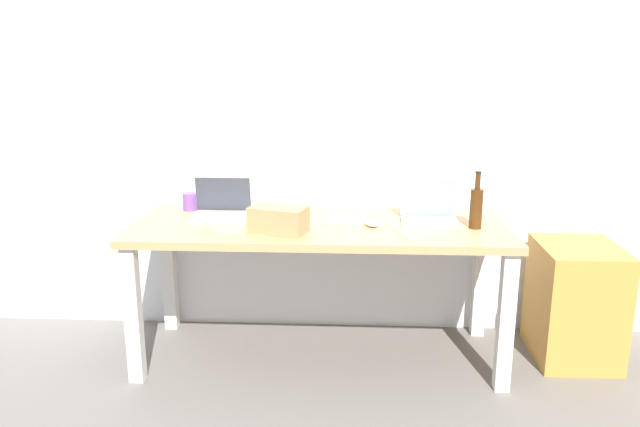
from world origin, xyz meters
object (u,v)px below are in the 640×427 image
(filing_cabinet, at_px, (575,302))
(cardboard_box, at_px, (279,220))
(laptop_left, at_px, (221,209))
(computer_mouse, at_px, (371,223))
(laptop_right, at_px, (429,213))
(coffee_mug, at_px, (190,202))
(beer_bottle, at_px, (476,207))
(desk, at_px, (320,240))

(filing_cabinet, bearing_deg, cardboard_box, -171.09)
(laptop_left, distance_m, computer_mouse, 0.79)
(laptop_right, bearing_deg, coffee_mug, 171.38)
(laptop_left, distance_m, beer_bottle, 1.30)
(laptop_left, relative_size, cardboard_box, 1.10)
(beer_bottle, distance_m, computer_mouse, 0.52)
(desk, xyz_separation_m, beer_bottle, (0.77, -0.05, 0.20))
(filing_cabinet, bearing_deg, laptop_left, 179.16)
(computer_mouse, distance_m, coffee_mug, 1.02)
(laptop_left, xyz_separation_m, laptop_right, (1.07, -0.05, 0.01))
(computer_mouse, bearing_deg, coffee_mug, 130.69)
(beer_bottle, relative_size, cardboard_box, 1.07)
(laptop_left, distance_m, laptop_right, 1.07)
(desk, bearing_deg, beer_bottle, -3.99)
(laptop_left, height_order, filing_cabinet, laptop_left)
(desk, relative_size, filing_cabinet, 3.09)
(desk, bearing_deg, cardboard_box, -137.03)
(beer_bottle, bearing_deg, computer_mouse, 179.43)
(desk, bearing_deg, laptop_right, 4.11)
(cardboard_box, bearing_deg, beer_bottle, 7.35)
(laptop_left, relative_size, coffee_mug, 3.06)
(desk, bearing_deg, coffee_mug, 162.16)
(laptop_left, relative_size, laptop_right, 1.00)
(computer_mouse, bearing_deg, laptop_left, 136.72)
(laptop_right, xyz_separation_m, beer_bottle, (0.21, -0.09, 0.06))
(laptop_right, bearing_deg, desk, -175.89)
(computer_mouse, distance_m, cardboard_box, 0.47)
(cardboard_box, height_order, coffee_mug, cardboard_box)
(coffee_mug, bearing_deg, computer_mouse, -16.00)
(desk, height_order, laptop_left, laptop_left)
(desk, distance_m, filing_cabinet, 1.37)
(computer_mouse, relative_size, coffee_mug, 1.05)
(desk, relative_size, computer_mouse, 18.91)
(beer_bottle, distance_m, coffee_mug, 1.52)
(filing_cabinet, bearing_deg, coffee_mug, 175.24)
(laptop_right, distance_m, coffee_mug, 1.29)
(coffee_mug, height_order, filing_cabinet, coffee_mug)
(cardboard_box, bearing_deg, desk, 42.97)
(beer_bottle, bearing_deg, desk, 176.01)
(beer_bottle, bearing_deg, coffee_mug, 169.13)
(beer_bottle, relative_size, coffee_mug, 2.99)
(beer_bottle, xyz_separation_m, cardboard_box, (-0.96, -0.12, -0.05))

